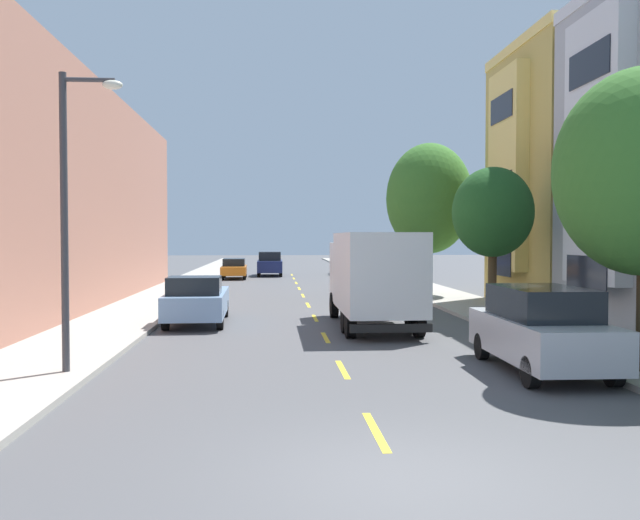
% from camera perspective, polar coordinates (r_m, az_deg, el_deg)
% --- Properties ---
extents(ground_plane, '(160.00, 160.00, 0.00)m').
position_cam_1_polar(ground_plane, '(38.59, -1.65, -2.64)').
color(ground_plane, '#4C4C4F').
extents(sidewalk_left, '(3.20, 120.00, 0.14)m').
position_cam_1_polar(sidewalk_left, '(36.97, -12.59, -2.78)').
color(sidewalk_left, '#A39E93').
rests_on(sidewalk_left, ground_plane).
extents(sidewalk_right, '(3.20, 120.00, 0.14)m').
position_cam_1_polar(sidewalk_right, '(37.58, 9.37, -2.68)').
color(sidewalk_right, '#A39E93').
rests_on(sidewalk_right, ground_plane).
extents(lane_centerline_dashes, '(0.14, 47.20, 0.01)m').
position_cam_1_polar(lane_centerline_dashes, '(33.12, -1.25, -3.39)').
color(lane_centerline_dashes, yellow).
rests_on(lane_centerline_dashes, ground_plane).
extents(townhouse_third_mustard, '(12.06, 7.75, 11.43)m').
position_cam_1_polar(townhouse_third_mustard, '(32.57, 25.40, 6.05)').
color(townhouse_third_mustard, tan).
rests_on(townhouse_third_mustard, ground_plane).
extents(street_tree_second, '(2.94, 2.94, 5.48)m').
position_cam_1_polar(street_tree_second, '(25.41, 14.37, 3.89)').
color(street_tree_second, '#47331E').
rests_on(street_tree_second, sidewalk_right).
extents(street_tree_third, '(4.39, 4.39, 7.73)m').
position_cam_1_polar(street_tree_third, '(35.04, 9.21, 5.15)').
color(street_tree_third, '#47331E').
rests_on(street_tree_third, sidewalk_right).
extents(street_lamp, '(1.35, 0.28, 6.46)m').
position_cam_1_polar(street_lamp, '(15.58, -20.23, 4.92)').
color(street_lamp, '#38383D').
rests_on(street_lamp, sidewalk_left).
extents(delivery_box_truck, '(2.41, 7.33, 3.21)m').
position_cam_1_polar(delivery_box_truck, '(22.91, 4.53, -1.13)').
color(delivery_box_truck, white).
rests_on(delivery_box_truck, ground_plane).
extents(parked_suv_silver, '(1.98, 4.81, 1.93)m').
position_cam_1_polar(parked_suv_silver, '(16.19, 18.17, -5.52)').
color(parked_suv_silver, '#B2B5BA').
rests_on(parked_suv_silver, ground_plane).
extents(parked_suv_white, '(1.95, 4.80, 1.93)m').
position_cam_1_polar(parked_suv_white, '(44.56, 3.83, -0.77)').
color(parked_suv_white, silver).
rests_on(parked_suv_white, ground_plane).
extents(parked_sedan_teal, '(1.92, 4.55, 1.43)m').
position_cam_1_polar(parked_sedan_teal, '(56.17, 2.11, -0.46)').
color(parked_sedan_teal, '#195B60').
rests_on(parked_sedan_teal, ground_plane).
extents(parked_pickup_sky, '(2.11, 5.34, 1.73)m').
position_cam_1_polar(parked_pickup_sky, '(24.31, -10.34, -3.38)').
color(parked_pickup_sky, '#7A9EC6').
rests_on(parked_pickup_sky, ground_plane).
extents(parked_wagon_orange, '(1.92, 4.74, 1.50)m').
position_cam_1_polar(parked_wagon_orange, '(50.72, -7.26, -0.66)').
color(parked_wagon_orange, orange).
rests_on(parked_wagon_orange, ground_plane).
extents(parked_wagon_charcoal, '(1.92, 4.74, 1.50)m').
position_cam_1_polar(parked_wagon_charcoal, '(36.22, 5.54, -1.67)').
color(parked_wagon_charcoal, '#333338').
rests_on(parked_wagon_charcoal, ground_plane).
extents(moving_navy_sedan, '(1.95, 4.80, 1.93)m').
position_cam_1_polar(moving_navy_sedan, '(54.26, -4.26, -0.30)').
color(moving_navy_sedan, navy).
rests_on(moving_navy_sedan, ground_plane).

